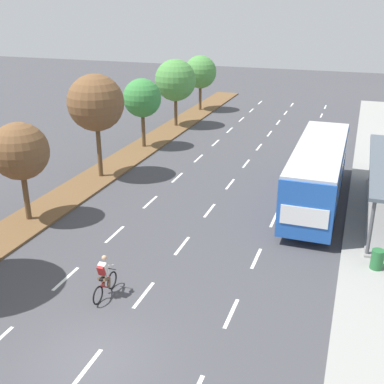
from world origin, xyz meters
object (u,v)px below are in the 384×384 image
(median_tree_farthest, at_px, (200,72))
(trash_bin, at_px, (377,259))
(median_tree_fourth, at_px, (142,98))
(median_tree_third, at_px, (96,103))
(median_tree_fifth, at_px, (175,80))
(bus, at_px, (318,169))
(median_tree_second, at_px, (20,152))
(cyclist, at_px, (104,278))

(median_tree_farthest, relative_size, trash_bin, 6.31)
(median_tree_fourth, bearing_deg, median_tree_third, -88.41)
(median_tree_fifth, relative_size, median_tree_farthest, 1.07)
(median_tree_fourth, bearing_deg, bus, -26.38)
(median_tree_farthest, bearing_deg, median_tree_second, -89.92)
(median_tree_third, distance_m, median_tree_fifth, 13.91)
(bus, height_order, trash_bin, bus)
(median_tree_farthest, bearing_deg, median_tree_fourth, -89.50)
(median_tree_fifth, bearing_deg, median_tree_second, -90.05)
(median_tree_farthest, bearing_deg, cyclist, -77.73)
(median_tree_second, xyz_separation_m, median_tree_third, (0.28, 6.94, 1.07))
(trash_bin, bearing_deg, bus, 116.26)
(cyclist, height_order, median_tree_fifth, median_tree_fifth)
(median_tree_second, relative_size, median_tree_fourth, 0.98)
(bus, relative_size, median_tree_third, 1.76)
(median_tree_second, bearing_deg, median_tree_fourth, 89.65)
(bus, xyz_separation_m, median_tree_fourth, (-13.55, 6.72, 1.74))
(median_tree_third, xyz_separation_m, median_tree_farthest, (-0.31, 20.83, -0.92))
(cyclist, height_order, median_tree_second, median_tree_second)
(bus, distance_m, median_tree_fourth, 15.23)
(median_tree_fourth, bearing_deg, median_tree_second, -90.35)
(median_tree_third, xyz_separation_m, median_tree_fourth, (-0.19, 6.94, -0.98))
(cyclist, bearing_deg, trash_bin, 28.63)
(median_tree_fourth, relative_size, median_tree_fifth, 0.89)
(cyclist, xyz_separation_m, median_tree_farthest, (-7.06, 32.45, 3.07))
(bus, bearing_deg, median_tree_third, -179.05)
(median_tree_third, bearing_deg, trash_bin, -20.73)
(cyclist, distance_m, trash_bin, 11.18)
(median_tree_fifth, xyz_separation_m, median_tree_farthest, (-0.05, 6.94, -0.22))
(bus, bearing_deg, trash_bin, -63.74)
(median_tree_second, xyz_separation_m, median_tree_fourth, (0.08, 13.89, 0.09))
(cyclist, distance_m, median_tree_fifth, 26.66)
(median_tree_fourth, xyz_separation_m, median_tree_fifth, (-0.07, 6.94, 0.28))
(median_tree_farthest, bearing_deg, median_tree_fifth, -89.56)
(cyclist, height_order, median_tree_fourth, median_tree_fourth)
(bus, distance_m, median_tree_second, 15.49)
(median_tree_fourth, height_order, median_tree_fifth, median_tree_fifth)
(median_tree_second, bearing_deg, trash_bin, 2.30)
(median_tree_second, relative_size, median_tree_fifth, 0.87)
(median_tree_fifth, bearing_deg, median_tree_fourth, -89.45)
(median_tree_third, bearing_deg, median_tree_fourth, 91.59)
(median_tree_fifth, bearing_deg, trash_bin, -50.15)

